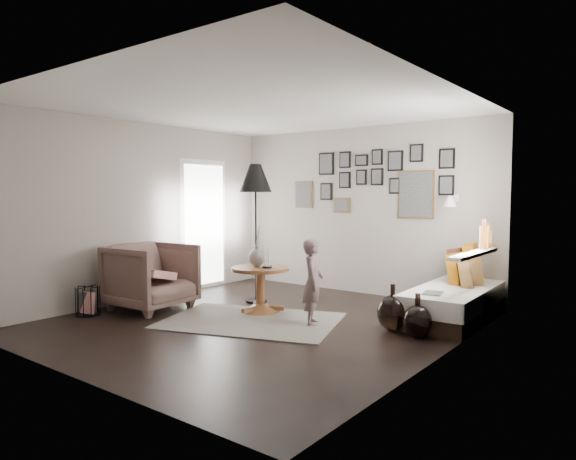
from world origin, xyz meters
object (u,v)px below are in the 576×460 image
Objects in this scene: pedestal_table at (261,291)px; daybed at (456,297)px; vase at (257,254)px; demijohn_small at (417,321)px; armchair at (151,276)px; child at (313,282)px; floor_lamp at (256,183)px; demijohn_large at (393,313)px; magazine_basket at (88,301)px.

daybed reaches higher than pedestal_table.
demijohn_small is (2.22, 0.07, -0.58)m from vase.
pedestal_table is 0.78× the size of armchair.
armchair is 0.96× the size of child.
vase reaches higher than armchair.
armchair is 1.93m from floor_lamp.
daybed is 1.83m from child.
floor_lamp is 4.07× the size of demijohn_small.
vase reaches higher than demijohn_large.
pedestal_table is at bearing -177.55° from demijohn_small.
child reaches higher than demijohn_small.
demijohn_small is 1.29m from child.
magazine_basket is (-1.19, -1.93, -1.53)m from floor_lamp.
child is at bearing -159.09° from demijohn_large.
daybed reaches higher than armchair.
child is (2.58, 1.36, 0.33)m from magazine_basket.
daybed is 3.57× the size of demijohn_large.
floor_lamp is at bearing 58.40° from magazine_basket.
child is at bearing -8.12° from vase.
demijohn_small is (3.80, 1.57, 0.00)m from magazine_basket.
armchair is (-1.28, -0.77, 0.17)m from pedestal_table.
magazine_basket is at bearing 147.92° from armchair.
pedestal_table is at bearing -173.27° from demijohn_large.
demijohn_large is 0.52× the size of child.
magazine_basket is (-3.85, -2.66, -0.10)m from daybed.
magazine_basket is at bearing -121.60° from floor_lamp.
demijohn_small is at bearing -110.82° from child.
demijohn_large is at bearing -76.21° from armchair.
pedestal_table is 2.15m from demijohn_small.
armchair is at bearing -162.26° from demijohn_large.
floor_lamp reaches higher than magazine_basket.
child is (-1.27, -1.30, 0.23)m from daybed.
magazine_basket is at bearing -136.43° from vase.
vase is 1.02× the size of demijohn_large.
vase is at bearing 43.57° from magazine_basket.
daybed is 4.68m from magazine_basket.
armchair is (-3.47, -1.95, 0.16)m from daybed.
floor_lamp is (-0.39, 0.43, 0.94)m from vase.
child is at bearing -22.35° from floor_lamp.
armchair is 3.54m from demijohn_small.
magazine_basket is 0.77× the size of demijohn_small.
floor_lamp is at bearing 172.22° from demijohn_small.
magazine_basket is at bearing -147.20° from daybed.
floor_lamp is at bearing 174.02° from demijohn_large.
pedestal_table reaches higher than demijohn_small.
daybed is (2.27, 1.16, -0.48)m from vase.
demijohn_small is at bearing 22.48° from magazine_basket.
armchair is at bearing 75.70° from child.
demijohn_large is (3.45, 1.69, 0.03)m from magazine_basket.
floor_lamp reaches higher than demijohn_small.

